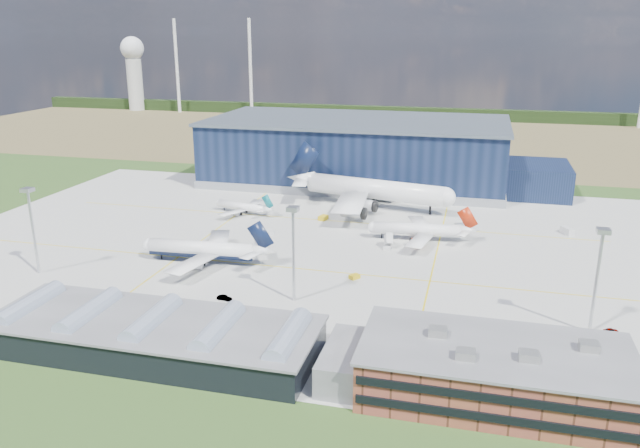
% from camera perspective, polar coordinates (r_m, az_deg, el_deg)
% --- Properties ---
extents(ground, '(600.00, 600.00, 0.00)m').
position_cam_1_polar(ground, '(177.49, -2.67, -2.82)').
color(ground, '#274A1B').
rests_on(ground, ground).
extents(apron, '(220.00, 160.00, 0.08)m').
position_cam_1_polar(apron, '(186.50, -1.77, -1.80)').
color(apron, '#ABABA6').
rests_on(apron, ground).
extents(farmland, '(600.00, 220.00, 0.01)m').
position_cam_1_polar(farmland, '(387.23, 7.01, 8.06)').
color(farmland, brown).
rests_on(farmland, ground).
extents(treeline, '(600.00, 8.00, 8.00)m').
position_cam_1_polar(treeline, '(465.35, 8.38, 10.03)').
color(treeline, black).
rests_on(treeline, ground).
extents(horizon_dressing, '(440.20, 18.00, 70.00)m').
position_cam_1_polar(horizon_dressing, '(514.31, -13.88, 13.77)').
color(horizon_dressing, white).
rests_on(horizon_dressing, ground).
extents(hangar, '(145.00, 62.00, 26.10)m').
position_cam_1_polar(hangar, '(262.92, 3.99, 6.40)').
color(hangar, '#0F1B34').
rests_on(hangar, ground).
extents(ops_building, '(46.00, 23.00, 10.90)m').
position_cam_1_polar(ops_building, '(114.01, 15.64, -12.89)').
color(ops_building, brown).
rests_on(ops_building, ground).
extents(glass_concourse, '(78.00, 23.00, 8.60)m').
position_cam_1_polar(glass_concourse, '(127.47, -13.60, -9.91)').
color(glass_concourse, black).
rests_on(glass_concourse, ground).
extents(light_mast_west, '(2.60, 2.60, 23.00)m').
position_cam_1_polar(light_mast_west, '(175.44, -24.90, 0.60)').
color(light_mast_west, '#B9BBC1').
rests_on(light_mast_west, ground).
extents(light_mast_center, '(2.60, 2.60, 23.00)m').
position_cam_1_polar(light_mast_center, '(142.55, -2.45, -1.34)').
color(light_mast_center, '#B9BBC1').
rests_on(light_mast_center, ground).
extents(light_mast_east, '(2.60, 2.60, 23.00)m').
position_cam_1_polar(light_mast_east, '(139.23, 24.13, -3.35)').
color(light_mast_east, '#B9BBC1').
rests_on(light_mast_east, ground).
extents(airliner_navy, '(40.55, 39.77, 12.51)m').
position_cam_1_polar(airliner_navy, '(172.44, -10.80, -1.53)').
color(airliner_navy, white).
rests_on(airliner_navy, ground).
extents(airliner_red, '(36.43, 35.77, 10.95)m').
position_cam_1_polar(airliner_red, '(189.83, 8.87, 0.07)').
color(airliner_red, white).
rests_on(airliner_red, ground).
extents(airliner_widebody, '(76.65, 75.55, 21.22)m').
position_cam_1_polar(airliner_widebody, '(222.27, 5.10, 4.11)').
color(airliner_widebody, white).
rests_on(airliner_widebody, ground).
extents(airliner_regional, '(29.20, 28.81, 7.94)m').
position_cam_1_polar(airliner_regional, '(217.70, -7.17, 1.96)').
color(airliner_regional, white).
rests_on(airliner_regional, ground).
extents(gse_tug_b, '(3.00, 3.17, 1.14)m').
position_cam_1_polar(gse_tug_b, '(160.50, 3.17, -4.84)').
color(gse_tug_b, gold).
rests_on(gse_tug_b, ground).
extents(gse_van_a, '(5.65, 2.60, 2.43)m').
position_cam_1_polar(gse_van_a, '(138.11, -7.58, -8.48)').
color(gse_van_a, silver).
rests_on(gse_van_a, ground).
extents(gse_van_b, '(4.12, 5.09, 2.13)m').
position_cam_1_polar(gse_van_b, '(209.61, 21.67, -0.58)').
color(gse_van_b, silver).
rests_on(gse_van_b, ground).
extents(gse_tug_c, '(3.09, 3.98, 1.53)m').
position_cam_1_polar(gse_tug_c, '(209.45, 0.29, 0.57)').
color(gse_tug_c, gold).
rests_on(gse_tug_c, ground).
extents(gse_cart_b, '(3.71, 3.69, 1.36)m').
position_cam_1_polar(gse_cart_b, '(195.45, -4.66, -0.74)').
color(gse_cart_b, silver).
rests_on(gse_cart_b, ground).
extents(airstair, '(3.18, 5.14, 3.07)m').
position_cam_1_polar(airstair, '(184.14, 6.28, -1.65)').
color(airstair, silver).
rests_on(airstair, ground).
extents(car_a, '(3.33, 2.21, 1.05)m').
position_cam_1_polar(car_a, '(146.41, 25.06, -8.82)').
color(car_a, '#99999E').
rests_on(car_a, ground).
extents(car_b, '(3.76, 1.72, 1.20)m').
position_cam_1_polar(car_b, '(149.69, -8.74, -6.69)').
color(car_b, '#99999E').
rests_on(car_b, ground).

